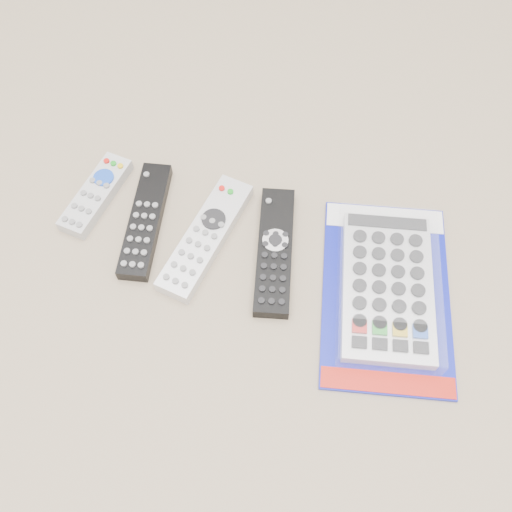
% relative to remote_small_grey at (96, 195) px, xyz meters
% --- Properties ---
extents(remote_small_grey, '(0.07, 0.15, 0.02)m').
position_rel_remote_small_grey_xyz_m(remote_small_grey, '(0.00, 0.00, 0.00)').
color(remote_small_grey, '#ABABAD').
rests_on(remote_small_grey, ground).
extents(remote_slim_black, '(0.07, 0.20, 0.02)m').
position_rel_remote_small_grey_xyz_m(remote_slim_black, '(0.09, -0.03, -0.00)').
color(remote_slim_black, black).
rests_on(remote_slim_black, ground).
extents(remote_silver_dvd, '(0.09, 0.21, 0.02)m').
position_rel_remote_small_grey_xyz_m(remote_silver_dvd, '(0.18, -0.03, 0.00)').
color(remote_silver_dvd, silver).
rests_on(remote_silver_dvd, ground).
extents(remote_large_black, '(0.08, 0.21, 0.02)m').
position_rel_remote_small_grey_xyz_m(remote_large_black, '(0.28, -0.03, -0.00)').
color(remote_large_black, black).
rests_on(remote_large_black, ground).
extents(jumbo_remote_packaged, '(0.22, 0.31, 0.04)m').
position_rel_remote_small_grey_xyz_m(jumbo_remote_packaged, '(0.45, -0.05, 0.01)').
color(jumbo_remote_packaged, '#0E169D').
rests_on(jumbo_remote_packaged, ground).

